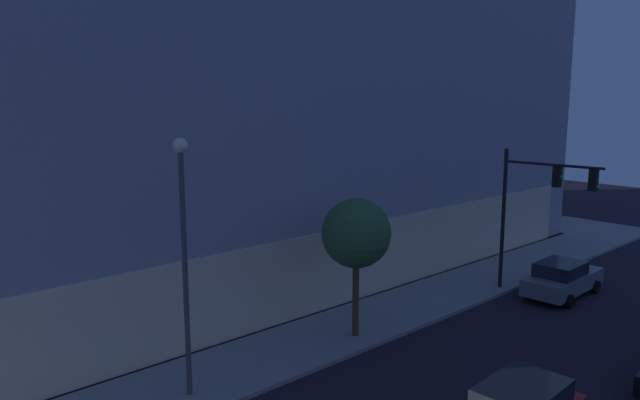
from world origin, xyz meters
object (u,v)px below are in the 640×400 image
Objects in this scene: traffic_light_far_corner at (538,196)px; sidewalk_tree at (356,234)px; car_grey at (562,278)px; street_lamp_sidewalk at (184,237)px; modern_building at (220,99)px.

traffic_light_far_corner reaches higher than sidewalk_tree.
traffic_light_far_corner reaches higher than car_grey.
car_grey is at bearing -15.42° from sidewalk_tree.
traffic_light_far_corner is 9.61m from sidewalk_tree.
traffic_light_far_corner is 4.12m from car_grey.
street_lamp_sidewalk reaches higher than traffic_light_far_corner.
modern_building is at bearing 75.35° from sidewalk_tree.
modern_building is 17.97m from traffic_light_far_corner.
street_lamp_sidewalk is at bearing 171.95° from traffic_light_far_corner.
sidewalk_tree is at bearing 164.58° from car_grey.
modern_building reaches higher than street_lamp_sidewalk.
sidewalk_tree reaches higher than car_grey.
street_lamp_sidewalk is at bearing -127.11° from modern_building.
modern_building is 5.70× the size of traffic_light_far_corner.
car_grey is at bearing -68.68° from modern_building.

